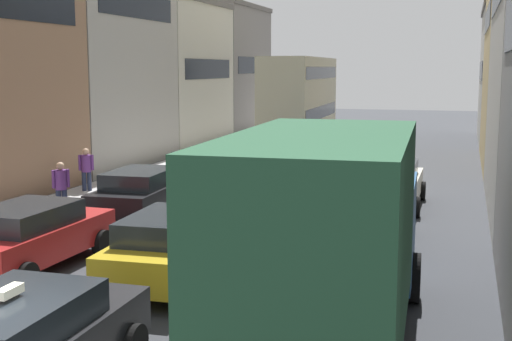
{
  "coord_description": "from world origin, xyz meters",
  "views": [
    {
      "loc": [
        5.63,
        -6.6,
        4.47
      ],
      "look_at": [
        0.0,
        12.0,
        1.6
      ],
      "focal_mm": 48.74,
      "sensor_mm": 36.0,
      "label": 1
    }
  ],
  "objects_px": {
    "pedestrian_mid_sidewalk": "(86,168)",
    "pedestrian_far_sidewalk": "(61,185)",
    "wagon_right_lane_far": "(391,183)",
    "removalist_box_truck": "(329,233)",
    "hatchback_centre_lane_third": "(264,198)",
    "sedan_left_lane_third": "(142,192)",
    "bus_mid_queue_primary": "(300,98)",
    "sedan_right_lane_behind_truck": "(364,213)",
    "coupe_centre_lane_fourth": "(295,173)",
    "sedan_centre_lane_second": "(173,245)",
    "sedan_left_lane_fourth": "(207,167)",
    "wagon_left_lane_second": "(30,235)",
    "sedan_centre_lane_fifth": "(325,154)"
  },
  "relations": [
    {
      "from": "hatchback_centre_lane_third",
      "to": "bus_mid_queue_primary",
      "type": "relative_size",
      "value": 0.41
    },
    {
      "from": "coupe_centre_lane_fourth",
      "to": "sedan_right_lane_behind_truck",
      "type": "height_order",
      "value": "same"
    },
    {
      "from": "coupe_centre_lane_fourth",
      "to": "bus_mid_queue_primary",
      "type": "distance_m",
      "value": 15.14
    },
    {
      "from": "coupe_centre_lane_fourth",
      "to": "wagon_right_lane_far",
      "type": "bearing_deg",
      "value": -108.3
    },
    {
      "from": "sedan_left_lane_fourth",
      "to": "pedestrian_far_sidewalk",
      "type": "height_order",
      "value": "pedestrian_far_sidewalk"
    },
    {
      "from": "sedan_centre_lane_fifth",
      "to": "sedan_right_lane_behind_truck",
      "type": "xyz_separation_m",
      "value": [
        3.37,
        -11.84,
        0.0
      ]
    },
    {
      "from": "bus_mid_queue_primary",
      "to": "pedestrian_mid_sidewalk",
      "type": "xyz_separation_m",
      "value": [
        -3.88,
        -16.56,
        -1.88
      ]
    },
    {
      "from": "sedan_left_lane_third",
      "to": "sedan_centre_lane_fifth",
      "type": "xyz_separation_m",
      "value": [
        3.39,
        10.73,
        0.0
      ]
    },
    {
      "from": "removalist_box_truck",
      "to": "hatchback_centre_lane_third",
      "type": "height_order",
      "value": "removalist_box_truck"
    },
    {
      "from": "wagon_left_lane_second",
      "to": "pedestrian_far_sidewalk",
      "type": "xyz_separation_m",
      "value": [
        -2.51,
        5.23,
        0.15
      ]
    },
    {
      "from": "sedan_right_lane_behind_truck",
      "to": "wagon_right_lane_far",
      "type": "height_order",
      "value": "same"
    },
    {
      "from": "bus_mid_queue_primary",
      "to": "wagon_right_lane_far",
      "type": "bearing_deg",
      "value": -158.87
    },
    {
      "from": "coupe_centre_lane_fourth",
      "to": "pedestrian_mid_sidewalk",
      "type": "height_order",
      "value": "pedestrian_mid_sidewalk"
    },
    {
      "from": "coupe_centre_lane_fourth",
      "to": "sedan_left_lane_fourth",
      "type": "bearing_deg",
      "value": 80.22
    },
    {
      "from": "pedestrian_mid_sidewalk",
      "to": "pedestrian_far_sidewalk",
      "type": "relative_size",
      "value": 1.0
    },
    {
      "from": "sedan_centre_lane_fifth",
      "to": "sedan_right_lane_behind_truck",
      "type": "bearing_deg",
      "value": -162.91
    },
    {
      "from": "removalist_box_truck",
      "to": "pedestrian_mid_sidewalk",
      "type": "bearing_deg",
      "value": 41.37
    },
    {
      "from": "wagon_left_lane_second",
      "to": "sedan_left_lane_fourth",
      "type": "height_order",
      "value": "same"
    },
    {
      "from": "sedan_left_lane_fourth",
      "to": "sedan_centre_lane_fifth",
      "type": "distance_m",
      "value": 6.27
    },
    {
      "from": "sedan_centre_lane_fifth",
      "to": "wagon_right_lane_far",
      "type": "xyz_separation_m",
      "value": [
        3.53,
        -6.8,
        0.0
      ]
    },
    {
      "from": "wagon_right_lane_far",
      "to": "pedestrian_far_sidewalk",
      "type": "relative_size",
      "value": 2.59
    },
    {
      "from": "sedan_centre_lane_second",
      "to": "pedestrian_mid_sidewalk",
      "type": "xyz_separation_m",
      "value": [
        -7.1,
        8.59,
        0.15
      ]
    },
    {
      "from": "sedan_centre_lane_second",
      "to": "wagon_left_lane_second",
      "type": "bearing_deg",
      "value": 88.73
    },
    {
      "from": "removalist_box_truck",
      "to": "sedan_left_lane_third",
      "type": "relative_size",
      "value": 1.78
    },
    {
      "from": "sedan_left_lane_third",
      "to": "bus_mid_queue_primary",
      "type": "relative_size",
      "value": 0.41
    },
    {
      "from": "sedan_centre_lane_second",
      "to": "sedan_left_lane_fourth",
      "type": "height_order",
      "value": "same"
    },
    {
      "from": "bus_mid_queue_primary",
      "to": "removalist_box_truck",
      "type": "bearing_deg",
      "value": -167.92
    },
    {
      "from": "sedan_centre_lane_second",
      "to": "sedan_right_lane_behind_truck",
      "type": "bearing_deg",
      "value": -39.85
    },
    {
      "from": "pedestrian_mid_sidewalk",
      "to": "coupe_centre_lane_fourth",
      "type": "bearing_deg",
      "value": -100.21
    },
    {
      "from": "coupe_centre_lane_fourth",
      "to": "wagon_right_lane_far",
      "type": "distance_m",
      "value": 3.6
    },
    {
      "from": "sedan_left_lane_fourth",
      "to": "sedan_centre_lane_fifth",
      "type": "height_order",
      "value": "same"
    },
    {
      "from": "hatchback_centre_lane_third",
      "to": "sedan_centre_lane_fifth",
      "type": "distance_m",
      "value": 10.5
    },
    {
      "from": "wagon_left_lane_second",
      "to": "bus_mid_queue_primary",
      "type": "xyz_separation_m",
      "value": [
        0.21,
        25.23,
        2.03
      ]
    },
    {
      "from": "coupe_centre_lane_fourth",
      "to": "pedestrian_far_sidewalk",
      "type": "height_order",
      "value": "pedestrian_far_sidewalk"
    },
    {
      "from": "sedan_left_lane_third",
      "to": "sedan_right_lane_behind_truck",
      "type": "distance_m",
      "value": 6.85
    },
    {
      "from": "bus_mid_queue_primary",
      "to": "wagon_left_lane_second",
      "type": "bearing_deg",
      "value": 177.47
    },
    {
      "from": "hatchback_centre_lane_third",
      "to": "wagon_left_lane_second",
      "type": "bearing_deg",
      "value": 147.84
    },
    {
      "from": "hatchback_centre_lane_third",
      "to": "pedestrian_mid_sidewalk",
      "type": "distance_m",
      "value": 7.91
    },
    {
      "from": "bus_mid_queue_primary",
      "to": "sedan_centre_lane_second",
      "type": "bearing_deg",
      "value": -174.76
    },
    {
      "from": "sedan_centre_lane_fifth",
      "to": "bus_mid_queue_primary",
      "type": "height_order",
      "value": "bus_mid_queue_primary"
    },
    {
      "from": "hatchback_centre_lane_third",
      "to": "wagon_right_lane_far",
      "type": "distance_m",
      "value": 4.89
    },
    {
      "from": "sedan_centre_lane_second",
      "to": "wagon_right_lane_far",
      "type": "xyz_separation_m",
      "value": [
        3.5,
        9.46,
        0.0
      ]
    },
    {
      "from": "wagon_right_lane_far",
      "to": "removalist_box_truck",
      "type": "bearing_deg",
      "value": -178.71
    },
    {
      "from": "sedan_right_lane_behind_truck",
      "to": "sedan_left_lane_third",
      "type": "bearing_deg",
      "value": 82.77
    },
    {
      "from": "wagon_right_lane_far",
      "to": "sedan_left_lane_third",
      "type": "bearing_deg",
      "value": 119.43
    },
    {
      "from": "removalist_box_truck",
      "to": "coupe_centre_lane_fourth",
      "type": "relative_size",
      "value": 1.79
    },
    {
      "from": "removalist_box_truck",
      "to": "pedestrian_mid_sidewalk",
      "type": "height_order",
      "value": "removalist_box_truck"
    },
    {
      "from": "removalist_box_truck",
      "to": "wagon_left_lane_second",
      "type": "relative_size",
      "value": 1.8
    },
    {
      "from": "removalist_box_truck",
      "to": "hatchback_centre_lane_third",
      "type": "bearing_deg",
      "value": 19.94
    },
    {
      "from": "hatchback_centre_lane_third",
      "to": "bus_mid_queue_primary",
      "type": "height_order",
      "value": "bus_mid_queue_primary"
    }
  ]
}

